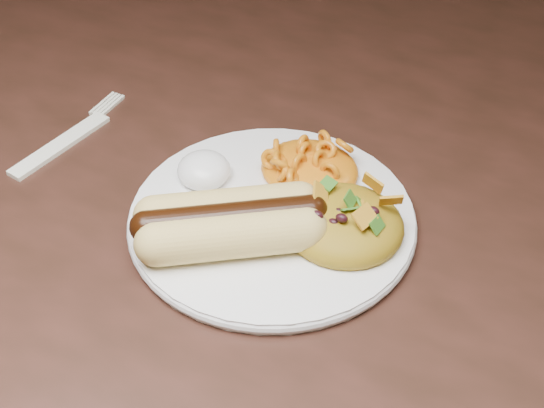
% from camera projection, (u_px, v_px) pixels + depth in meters
% --- Properties ---
extents(table, '(1.60, 0.90, 0.75)m').
position_uv_depth(table, '(323.00, 209.00, 0.77)').
color(table, '#3C1E17').
rests_on(table, floor).
extents(plate, '(0.22, 0.22, 0.01)m').
position_uv_depth(plate, '(272.00, 220.00, 0.61)').
color(plate, white).
rests_on(plate, table).
extents(hotdog, '(0.11, 0.12, 0.03)m').
position_uv_depth(hotdog, '(230.00, 222.00, 0.58)').
color(hotdog, '#F4D27C').
rests_on(hotdog, plate).
extents(mac_and_cheese, '(0.09, 0.09, 0.03)m').
position_uv_depth(mac_and_cheese, '(310.00, 158.00, 0.63)').
color(mac_and_cheese, orange).
rests_on(mac_and_cheese, plate).
extents(sour_cream, '(0.05, 0.05, 0.02)m').
position_uv_depth(sour_cream, '(204.00, 166.00, 0.63)').
color(sour_cream, white).
rests_on(sour_cream, plate).
extents(taco_salad, '(0.09, 0.08, 0.04)m').
position_uv_depth(taco_salad, '(344.00, 216.00, 0.59)').
color(taco_salad, orange).
rests_on(taco_salad, plate).
extents(fork, '(0.04, 0.15, 0.00)m').
position_uv_depth(fork, '(60.00, 145.00, 0.68)').
color(fork, white).
rests_on(fork, table).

